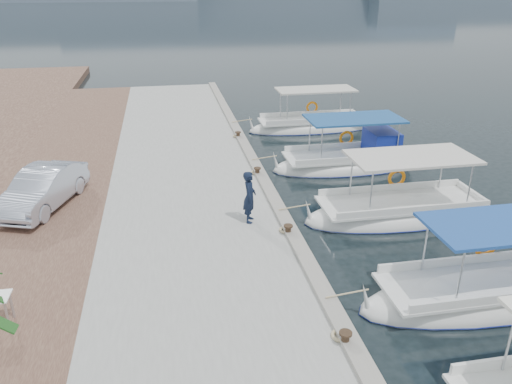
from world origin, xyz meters
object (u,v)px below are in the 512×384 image
fishing_caique_b (493,295)px  fishing_caique_c (400,213)px  fishing_caique_d (350,163)px  parked_car (43,188)px  fishing_caique_e (311,127)px  fisherman (250,197)px

fishing_caique_b → fishing_caique_c: 4.99m
fishing_caique_c → fishing_caique_d: bearing=90.0°
fishing_caique_b → parked_car: bearing=150.2°
fishing_caique_b → fishing_caique_e: (-0.20, 15.93, 0.00)m
fishing_caique_c → parked_car: size_ratio=1.72×
fishing_caique_b → fishing_caique_d: same height
fishing_caique_b → parked_car: 14.12m
fishing_caique_b → fisherman: 7.35m
fishing_caique_c → parked_car: bearing=170.5°
fishing_caique_b → fishing_caique_c: size_ratio=1.06×
fishing_caique_e → fishing_caique_c: bearing=-90.0°
fishing_caique_c → parked_car: fishing_caique_c is taller
fishing_caique_c → fishing_caique_b: bearing=-87.6°
fishing_caique_c → fishing_caique_e: same height
fishing_caique_b → parked_car: fishing_caique_b is taller
fishing_caique_d → fisherman: fishing_caique_d is taller
fishing_caique_d → parked_car: size_ratio=1.67×
fisherman → fishing_caique_d: bearing=-31.5°
fishing_caique_b → fisherman: fishing_caique_b is taller
fishing_caique_e → parked_car: size_ratio=1.72×
fisherman → parked_car: size_ratio=0.42×
fishing_caique_d → fishing_caique_e: bearing=90.0°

